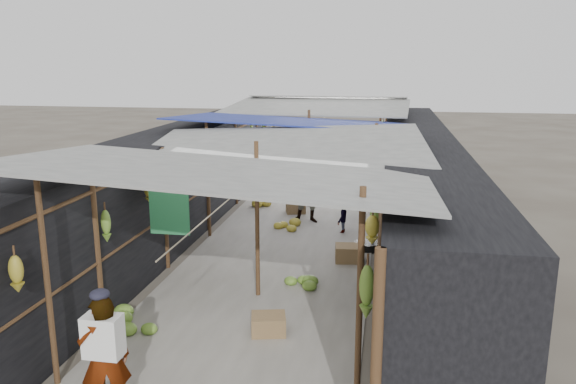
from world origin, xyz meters
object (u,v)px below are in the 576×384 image
Objects in this scene: black_basin at (367,246)px; shopper_blue at (308,190)px; vendor_elderly at (105,358)px; crate_near at (268,325)px; vendor_seated at (342,216)px.

black_basin is 2.45m from shopper_blue.
vendor_elderly is (-2.57, -6.20, 0.64)m from black_basin.
black_basin is 0.37× the size of vendor_elderly.
vendor_elderly is 8.08m from shopper_blue.
shopper_blue is (-0.24, 5.80, 0.67)m from crate_near.
black_basin is 6.74m from vendor_elderly.
black_basin is 0.33× the size of shopper_blue.
vendor_seated is (0.87, -0.73, -0.41)m from shopper_blue.
vendor_seated reaches higher than crate_near.
vendor_seated is (-0.62, 1.08, 0.32)m from black_basin.
crate_near is at bearing 2.18° from vendor_seated.
shopper_blue reaches higher than black_basin.
shopper_blue is at bearing -120.74° from vendor_seated.
vendor_seated is at bearing 119.89° from black_basin.
crate_near reaches higher than black_basin.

